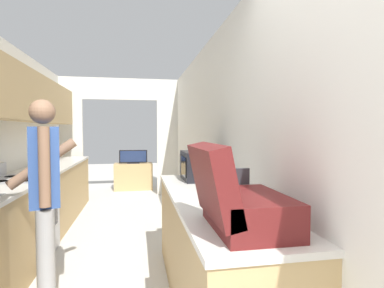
{
  "coord_description": "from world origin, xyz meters",
  "views": [
    {
      "loc": [
        0.35,
        -0.91,
        1.4
      ],
      "look_at": [
        0.99,
        2.61,
        1.24
      ],
      "focal_mm": 28.0,
      "sensor_mm": 36.0,
      "label": 1
    }
  ],
  "objects": [
    {
      "name": "wall_far_with_doorway",
      "position": [
        0.0,
        5.61,
        1.43
      ],
      "size": [
        2.84,
        0.06,
        2.5
      ],
      "color": "silver",
      "rests_on": "ground_plane"
    },
    {
      "name": "counter_left",
      "position": [
        -0.92,
        3.31,
        0.44
      ],
      "size": [
        0.62,
        4.24,
        0.89
      ],
      "color": "tan",
      "rests_on": "ground_plane"
    },
    {
      "name": "range_oven",
      "position": [
        -0.91,
        2.57,
        0.45
      ],
      "size": [
        0.66,
        0.76,
        1.03
      ],
      "color": "#B7B7BC",
      "rests_on": "ground_plane"
    },
    {
      "name": "microwave",
      "position": [
        1.0,
        2.14,
        1.03
      ],
      "size": [
        0.39,
        0.47,
        0.3
      ],
      "color": "black",
      "rests_on": "counter_right"
    },
    {
      "name": "television",
      "position": [
        0.25,
        6.25,
        0.78
      ],
      "size": [
        0.65,
        0.16,
        0.32
      ],
      "color": "black",
      "rests_on": "tv_cabinet"
    },
    {
      "name": "person",
      "position": [
        -0.36,
        1.53,
        0.88
      ],
      "size": [
        0.52,
        0.45,
        1.64
      ],
      "rotation": [
        0.0,
        0.0,
        1.89
      ],
      "color": "#9E9E9E",
      "rests_on": "ground_plane"
    },
    {
      "name": "wall_right",
      "position": [
        1.25,
        2.19,
        1.25
      ],
      "size": [
        0.06,
        7.98,
        2.5
      ],
      "color": "silver",
      "rests_on": "ground_plane"
    },
    {
      "name": "counter_right",
      "position": [
        0.92,
        1.36,
        0.44
      ],
      "size": [
        0.62,
        2.29,
        0.89
      ],
      "color": "tan",
      "rests_on": "ground_plane"
    },
    {
      "name": "tv_cabinet",
      "position": [
        0.25,
        6.29,
        0.31
      ],
      "size": [
        0.88,
        0.42,
        0.62
      ],
      "color": "tan",
      "rests_on": "ground_plane"
    },
    {
      "name": "suitcase",
      "position": [
        0.85,
        0.56,
        1.04
      ],
      "size": [
        0.47,
        0.57,
        0.45
      ],
      "color": "#5B1919",
      "rests_on": "counter_right"
    }
  ]
}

